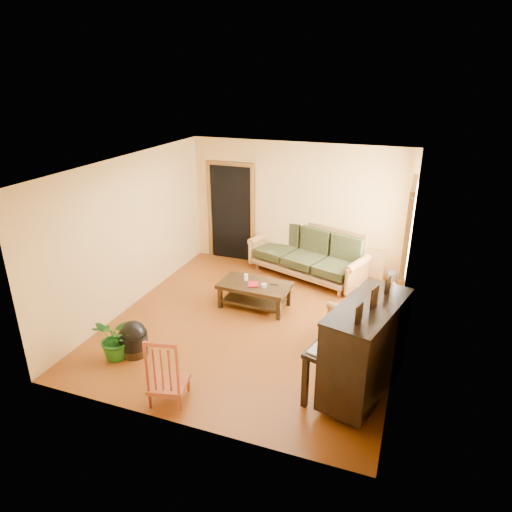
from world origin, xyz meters
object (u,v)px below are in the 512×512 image
at_px(coffee_table, 255,295).
at_px(footstool, 134,342).
at_px(piano, 365,351).
at_px(armchair, 360,307).
at_px(red_chair, 168,368).
at_px(ceramic_crock, 391,278).
at_px(potted_plant, 116,338).
at_px(sofa, 306,253).

height_order(coffee_table, footstool, coffee_table).
distance_m(piano, footstool, 3.28).
bearing_deg(footstool, armchair, 30.79).
relative_size(footstool, red_chair, 0.44).
relative_size(armchair, red_chair, 0.90).
bearing_deg(piano, footstool, -160.97).
bearing_deg(coffee_table, ceramic_crock, 40.04).
bearing_deg(red_chair, piano, 10.36).
bearing_deg(coffee_table, piano, -39.56).
distance_m(piano, potted_plant, 3.44).
distance_m(coffee_table, potted_plant, 2.52).
distance_m(footstool, ceramic_crock, 5.05).
bearing_deg(coffee_table, red_chair, -93.29).
bearing_deg(red_chair, armchair, 38.84).
distance_m(ceramic_crock, potted_plant, 5.29).
xyz_separation_m(footstool, ceramic_crock, (3.33, 3.79, -0.08)).
bearing_deg(armchair, sofa, 150.83).
relative_size(sofa, footstool, 5.63).
height_order(coffee_table, piano, piano).
distance_m(coffee_table, footstool, 2.28).
distance_m(coffee_table, ceramic_crock, 2.84).
bearing_deg(sofa, piano, -45.14).
bearing_deg(ceramic_crock, piano, -91.36).
height_order(piano, potted_plant, piano).
bearing_deg(ceramic_crock, armchair, -99.57).
xyz_separation_m(sofa, footstool, (-1.67, -3.51, -0.30)).
height_order(coffee_table, red_chair, red_chair).
relative_size(sofa, ceramic_crock, 10.14).
distance_m(coffee_table, armchair, 1.86).
relative_size(footstool, ceramic_crock, 1.80).
height_order(red_chair, ceramic_crock, red_chair).
bearing_deg(armchair, piano, -56.94).
bearing_deg(piano, sofa, 130.40).
height_order(armchair, red_chair, red_chair).
xyz_separation_m(piano, potted_plant, (-3.40, -0.42, -0.31)).
xyz_separation_m(coffee_table, armchair, (1.83, -0.19, 0.20)).
relative_size(red_chair, ceramic_crock, 4.10).
height_order(armchair, potted_plant, armchair).
bearing_deg(potted_plant, red_chair, -24.42).
relative_size(coffee_table, footstool, 2.93).
bearing_deg(piano, red_chair, -142.36).
xyz_separation_m(sofa, red_chair, (-0.68, -4.21, -0.03)).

